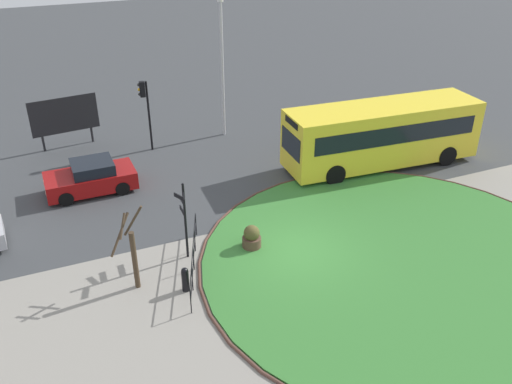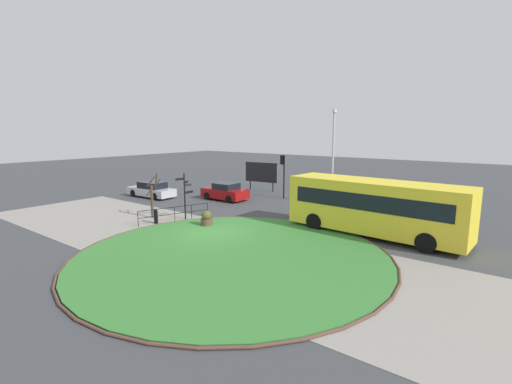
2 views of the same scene
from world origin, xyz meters
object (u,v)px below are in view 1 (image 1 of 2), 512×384
at_px(traffic_light_near, 145,101).
at_px(planter_near_signpost, 252,238).
at_px(bollard_foreground, 185,279).
at_px(street_tree_bare, 132,252).
at_px(bus_yellow, 382,133).
at_px(lamppost_tall, 222,64).
at_px(signpost_directional, 184,215).
at_px(billboard_left, 64,116).
at_px(car_near_lane, 91,178).

distance_m(traffic_light_near, planter_near_signpost, 10.93).
height_order(bollard_foreground, street_tree_bare, street_tree_bare).
xyz_separation_m(bollard_foreground, street_tree_bare, (-1.49, 0.92, 0.92)).
relative_size(bollard_foreground, bus_yellow, 0.10).
height_order(lamppost_tall, planter_near_signpost, lamppost_tall).
relative_size(signpost_directional, street_tree_bare, 1.02).
bearing_deg(planter_near_signpost, lamppost_tall, 74.82).
distance_m(lamppost_tall, billboard_left, 8.71).
xyz_separation_m(signpost_directional, car_near_lane, (-2.44, 6.59, -1.11)).
distance_m(bus_yellow, traffic_light_near, 11.97).
relative_size(car_near_lane, street_tree_bare, 1.30).
height_order(car_near_lane, lamppost_tall, lamppost_tall).
height_order(car_near_lane, planter_near_signpost, car_near_lane).
bearing_deg(billboard_left, planter_near_signpost, -74.34).
height_order(traffic_light_near, street_tree_bare, traffic_light_near).
relative_size(billboard_left, street_tree_bare, 1.14).
height_order(billboard_left, planter_near_signpost, billboard_left).
bearing_deg(billboard_left, signpost_directional, -83.66).
relative_size(signpost_directional, lamppost_tall, 0.42).
bearing_deg(traffic_light_near, car_near_lane, 51.71).
xyz_separation_m(signpost_directional, billboard_left, (-2.83, 12.28, -0.05)).
distance_m(bollard_foreground, bus_yellow, 13.15).
bearing_deg(lamppost_tall, car_near_lane, -153.19).
distance_m(billboard_left, planter_near_signpost, 13.86).
relative_size(car_near_lane, planter_near_signpost, 3.96).
relative_size(traffic_light_near, billboard_left, 1.07).
height_order(bus_yellow, lamppost_tall, lamppost_tall).
height_order(signpost_directional, car_near_lane, signpost_directional).
bearing_deg(traffic_light_near, bus_yellow, 154.25).
distance_m(bollard_foreground, traffic_light_near, 12.36).
bearing_deg(signpost_directional, bollard_foreground, -108.07).
relative_size(bus_yellow, street_tree_bare, 3.23).
bearing_deg(traffic_light_near, planter_near_signpost, 103.59).
distance_m(car_near_lane, street_tree_bare, 7.64).
bearing_deg(lamppost_tall, billboard_left, 168.18).
bearing_deg(bollard_foreground, traffic_light_near, 82.19).
bearing_deg(bollard_foreground, signpost_directional, 71.93).
bearing_deg(bus_yellow, billboard_left, -27.56).
relative_size(planter_near_signpost, street_tree_bare, 0.33).
relative_size(bollard_foreground, lamppost_tall, 0.13).
height_order(traffic_light_near, lamppost_tall, lamppost_tall).
xyz_separation_m(car_near_lane, planter_near_signpost, (4.85, -7.08, -0.22)).
xyz_separation_m(signpost_directional, street_tree_bare, (-2.11, -1.00, -0.39)).
distance_m(bollard_foreground, street_tree_bare, 1.97).
distance_m(signpost_directional, street_tree_bare, 2.37).
bearing_deg(planter_near_signpost, car_near_lane, 124.40).
height_order(lamppost_tall, billboard_left, lamppost_tall).
bearing_deg(car_near_lane, bus_yellow, 168.10).
relative_size(car_near_lane, lamppost_tall, 0.53).
distance_m(signpost_directional, billboard_left, 12.60).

